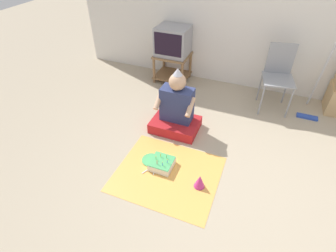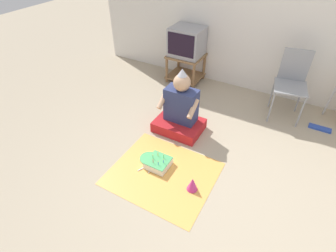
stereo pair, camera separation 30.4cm
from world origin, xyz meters
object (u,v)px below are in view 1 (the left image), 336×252
Objects in this scene: paper_plate at (151,160)px; folding_chair at (279,73)px; person_seated at (176,111)px; party_hat_blue at (200,181)px; birthday_cake at (162,164)px; tv at (173,41)px; dust_mop at (316,92)px.

folding_chair is at bearing 55.79° from paper_plate.
person_seated is 5.51× the size of party_hat_blue.
paper_plate is at bearing -94.53° from person_seated.
party_hat_blue reaches higher than birthday_cake.
person_seated is at bearing 124.67° from party_hat_blue.
folding_chair reaches higher than person_seated.
tv reaches higher than person_seated.
folding_chair is 2.18m from paper_plate.
folding_chair is 0.56m from dust_mop.
paper_plate is at bearing 166.60° from party_hat_blue.
tv is 0.55× the size of folding_chair.
person_seated is 0.75m from paper_plate.
paper_plate is (0.49, -1.96, -0.68)m from tv.
paper_plate is (-0.16, 0.04, -0.04)m from birthday_cake.
tv is 2.19m from birthday_cake.
birthday_cake is (-1.03, -1.79, -0.49)m from folding_chair.
party_hat_blue reaches higher than paper_plate.
tv reaches higher than party_hat_blue.
birthday_cake is (-1.56, -1.75, -0.32)m from dust_mop.
paper_plate is (-1.72, -1.71, -0.36)m from dust_mop.
birthday_cake is at bearing -72.11° from tv.
tv is at bearing 173.51° from dust_mop.
tv is 2.46m from party_hat_blue.
party_hat_blue is 0.66m from paper_plate.
folding_chair is 0.73× the size of dust_mop.
paper_plate is at bearing 165.75° from birthday_cake.
person_seated reaches higher than party_hat_blue.
party_hat_blue is at bearing -13.40° from paper_plate.
folding_chair reaches higher than birthday_cake.
party_hat_blue is (0.48, -0.11, 0.03)m from birthday_cake.
tv is at bearing 113.10° from person_seated.
dust_mop is 7.94× the size of party_hat_blue.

